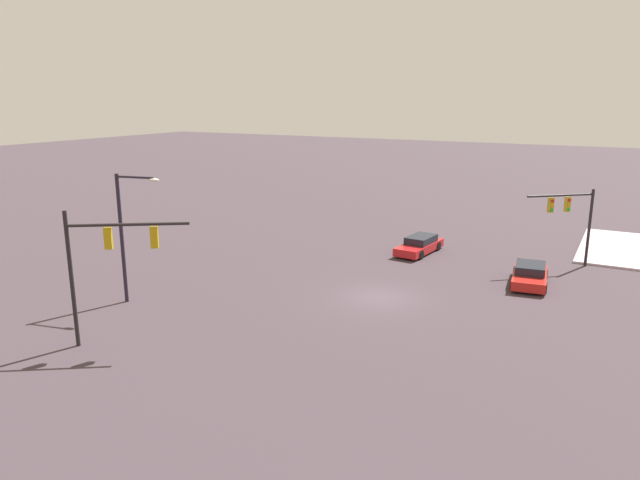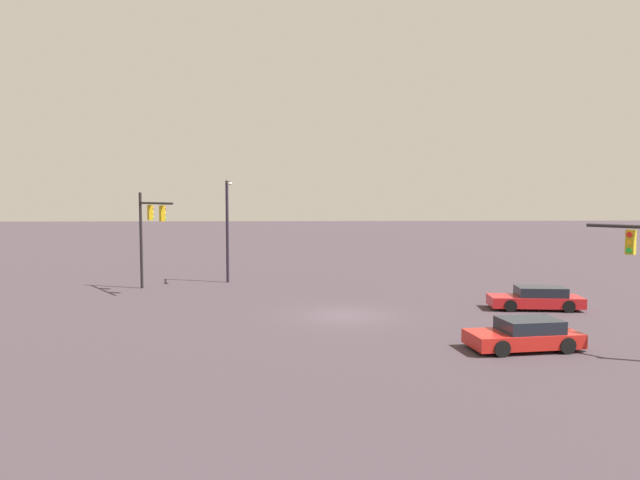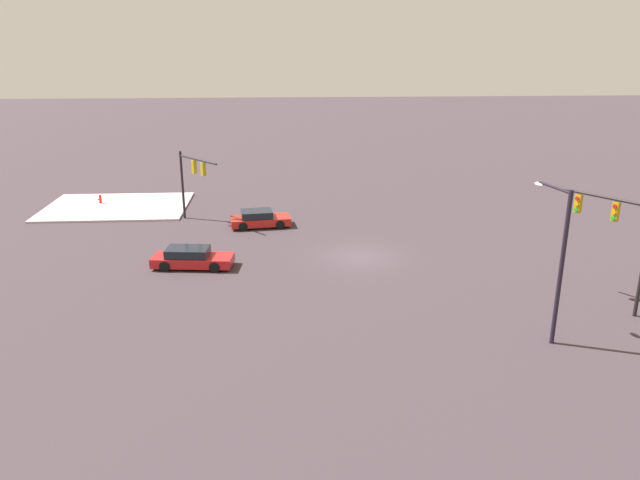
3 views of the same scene
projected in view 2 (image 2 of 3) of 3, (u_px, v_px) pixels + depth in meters
name	position (u px, v px, depth m)	size (l,w,h in m)	color
ground_plane	(344.00, 315.00, 30.10)	(228.85, 228.85, 0.00)	#3C3138
traffic_signal_opposite_side	(149.00, 223.00, 37.49)	(3.07, 4.46, 6.21)	black
streetlamp_curved_arm	(228.00, 223.00, 41.07)	(0.74, 2.57, 7.04)	black
sedan_car_approaching	(536.00, 299.00, 31.65)	(4.90, 2.26, 1.21)	red
sedan_car_waiting_far	(525.00, 335.00, 23.36)	(4.49, 2.41, 1.21)	red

